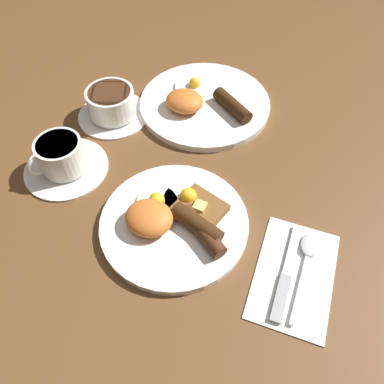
# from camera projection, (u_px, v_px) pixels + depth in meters

# --- Properties ---
(ground_plane) EXTENTS (3.00, 3.00, 0.00)m
(ground_plane) POSITION_uv_depth(u_px,v_px,m) (174.00, 226.00, 0.64)
(ground_plane) COLOR brown
(breakfast_plate_near) EXTENTS (0.25, 0.25, 0.05)m
(breakfast_plate_near) POSITION_uv_depth(u_px,v_px,m) (174.00, 220.00, 0.63)
(breakfast_plate_near) COLOR silver
(breakfast_plate_near) RESTS_ON ground_plane
(breakfast_plate_far) EXTENTS (0.29, 0.29, 0.05)m
(breakfast_plate_far) POSITION_uv_depth(u_px,v_px,m) (203.00, 103.00, 0.82)
(breakfast_plate_far) COLOR silver
(breakfast_plate_far) RESTS_ON ground_plane
(teacup_near) EXTENTS (0.16, 0.16, 0.07)m
(teacup_near) POSITION_uv_depth(u_px,v_px,m) (62.00, 159.00, 0.70)
(teacup_near) COLOR silver
(teacup_near) RESTS_ON ground_plane
(teacup_far) EXTENTS (0.15, 0.15, 0.06)m
(teacup_far) POSITION_uv_depth(u_px,v_px,m) (112.00, 105.00, 0.79)
(teacup_far) COLOR silver
(teacup_far) RESTS_ON ground_plane
(napkin) EXTENTS (0.13, 0.19, 0.01)m
(napkin) POSITION_uv_depth(u_px,v_px,m) (294.00, 275.00, 0.58)
(napkin) COLOR white
(napkin) RESTS_ON ground_plane
(knife) EXTENTS (0.02, 0.17, 0.01)m
(knife) POSITION_uv_depth(u_px,v_px,m) (286.00, 276.00, 0.58)
(knife) COLOR silver
(knife) RESTS_ON napkin
(spoon) EXTENTS (0.03, 0.16, 0.01)m
(spoon) POSITION_uv_depth(u_px,v_px,m) (308.00, 254.00, 0.60)
(spoon) COLOR silver
(spoon) RESTS_ON napkin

